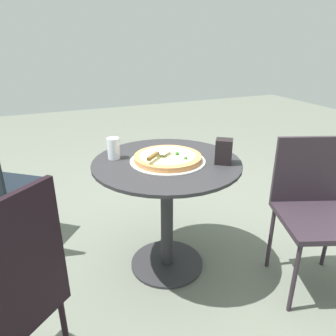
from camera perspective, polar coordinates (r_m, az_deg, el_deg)
name	(u,v)px	position (r m, az deg, el deg)	size (l,w,h in m)	color
ground_plane	(167,264)	(2.16, -0.19, -16.78)	(10.00, 10.00, 0.00)	#63695C
patio_table	(167,193)	(1.88, -0.21, -4.59)	(0.84, 0.84, 0.72)	#2A292C
pizza_on_tray	(168,158)	(1.78, 0.00, 1.75)	(0.43, 0.43, 0.05)	silver
pizza_server	(157,154)	(1.73, -1.92, 2.57)	(0.18, 0.19, 0.02)	silver
drinking_cup	(114,148)	(1.84, -9.74, 3.49)	(0.07, 0.07, 0.12)	silver
napkin_dispenser	(224,151)	(1.76, 9.97, 2.95)	(0.09, 0.08, 0.14)	black
patio_chair_near	(315,203)	(1.95, 24.91, -5.79)	(0.54, 0.54, 0.86)	#2D232B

